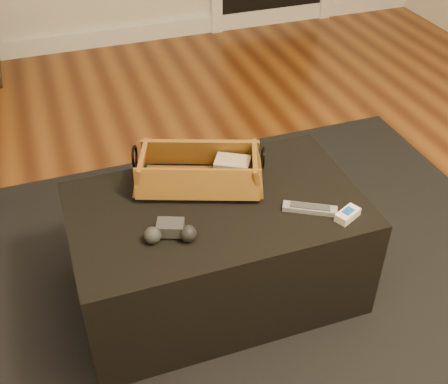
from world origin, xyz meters
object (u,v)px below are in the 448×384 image
object	(u,v)px
wicker_basket	(199,172)
game_controller	(170,232)
ottoman	(217,249)
silver_remote	(310,208)
tv_remote	(193,180)
cream_gadget	(348,215)

from	to	relation	value
wicker_basket	game_controller	distance (m)	0.30
game_controller	ottoman	bearing A→B (deg)	31.25
wicker_basket	silver_remote	distance (m)	0.40
tv_remote	wicker_basket	world-z (taller)	wicker_basket
wicker_basket	tv_remote	bearing A→B (deg)	-163.40
tv_remote	game_controller	world-z (taller)	game_controller
ottoman	game_controller	world-z (taller)	game_controller
wicker_basket	game_controller	bearing A→B (deg)	-125.06
ottoman	cream_gadget	xyz separation A→B (m)	(0.38, -0.21, 0.22)
wicker_basket	game_controller	world-z (taller)	wicker_basket
silver_remote	ottoman	bearing A→B (deg)	153.93
tv_remote	cream_gadget	distance (m)	0.54
ottoman	cream_gadget	world-z (taller)	cream_gadget
ottoman	silver_remote	bearing A→B (deg)	-26.07
wicker_basket	game_controller	xyz separation A→B (m)	(-0.17, -0.24, -0.03)
cream_gadget	game_controller	bearing A→B (deg)	170.40
ottoman	wicker_basket	size ratio (longest dim) A/B	2.03
tv_remote	game_controller	bearing A→B (deg)	-107.19
ottoman	tv_remote	distance (m)	0.27
game_controller	cream_gadget	distance (m)	0.58
tv_remote	wicker_basket	bearing A→B (deg)	30.87
ottoman	silver_remote	distance (m)	0.38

